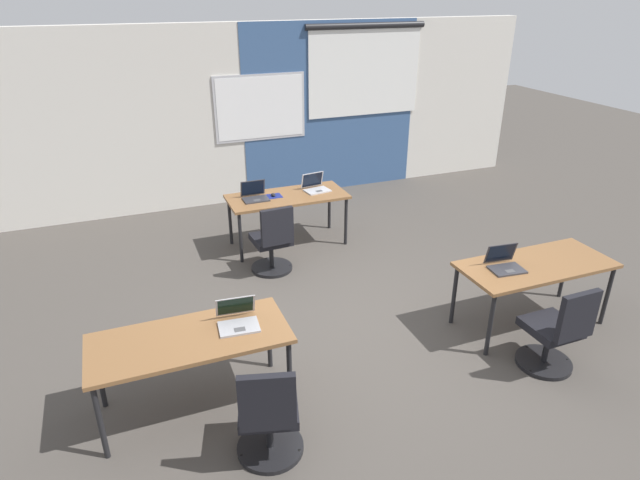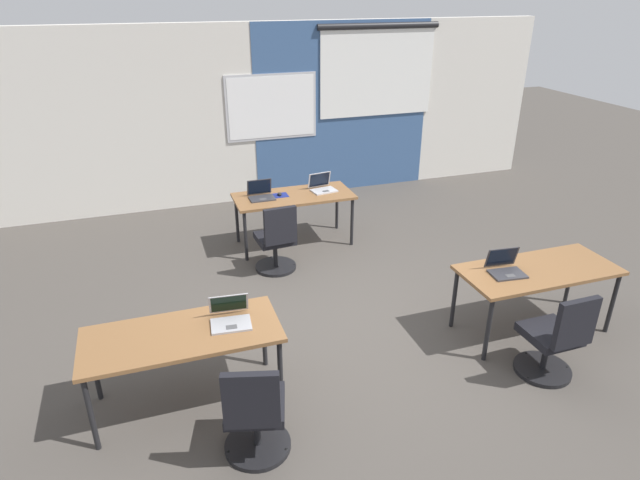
{
  "view_description": "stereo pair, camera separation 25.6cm",
  "coord_description": "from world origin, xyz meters",
  "px_view_note": "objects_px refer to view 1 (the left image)",
  "views": [
    {
      "loc": [
        -2.08,
        -4.33,
        3.28
      ],
      "look_at": [
        -0.21,
        0.46,
        0.85
      ],
      "focal_mm": 30.34,
      "sensor_mm": 36.0,
      "label": 1
    },
    {
      "loc": [
        -1.84,
        -4.42,
        3.28
      ],
      "look_at": [
        -0.21,
        0.46,
        0.85
      ],
      "focal_mm": 30.34,
      "sensor_mm": 36.0,
      "label": 2
    }
  ],
  "objects_px": {
    "mouse_far_left": "(273,195)",
    "chair_near_left_inner": "(269,419)",
    "desk_near_left": "(190,343)",
    "chair_far_left": "(273,245)",
    "desk_far_center": "(287,200)",
    "laptop_near_right_inner": "(505,264)",
    "desk_near_right": "(536,269)",
    "laptop_far_left": "(255,195)",
    "laptop_far_right": "(316,187)",
    "chair_near_right_inner": "(556,335)",
    "laptop_near_left_inner": "(238,319)"
  },
  "relations": [
    {
      "from": "desk_near_left",
      "to": "desk_far_center",
      "type": "bearing_deg",
      "value": 57.99
    },
    {
      "from": "laptop_far_right",
      "to": "chair_far_left",
      "type": "bearing_deg",
      "value": -146.96
    },
    {
      "from": "desk_near_right",
      "to": "chair_near_left_inner",
      "type": "relative_size",
      "value": 1.74
    },
    {
      "from": "chair_near_right_inner",
      "to": "mouse_far_left",
      "type": "relative_size",
      "value": 8.89
    },
    {
      "from": "chair_near_right_inner",
      "to": "chair_far_left",
      "type": "relative_size",
      "value": 1.0
    },
    {
      "from": "chair_near_right_inner",
      "to": "laptop_far_right",
      "type": "relative_size",
      "value": 2.49
    },
    {
      "from": "chair_far_left",
      "to": "chair_near_left_inner",
      "type": "relative_size",
      "value": 1.0
    },
    {
      "from": "laptop_far_left",
      "to": "laptop_far_right",
      "type": "bearing_deg",
      "value": 1.07
    },
    {
      "from": "laptop_near_right_inner",
      "to": "chair_near_left_inner",
      "type": "distance_m",
      "value": 2.84
    },
    {
      "from": "chair_near_left_inner",
      "to": "laptop_near_right_inner",
      "type": "bearing_deg",
      "value": -148.17
    },
    {
      "from": "desk_near_right",
      "to": "chair_near_right_inner",
      "type": "relative_size",
      "value": 1.74
    },
    {
      "from": "laptop_near_right_inner",
      "to": "chair_near_left_inner",
      "type": "relative_size",
      "value": 0.39
    },
    {
      "from": "laptop_far_left",
      "to": "chair_near_left_inner",
      "type": "height_order",
      "value": "laptop_far_left"
    },
    {
      "from": "laptop_near_right_inner",
      "to": "laptop_far_left",
      "type": "height_order",
      "value": "laptop_far_left"
    },
    {
      "from": "chair_near_right_inner",
      "to": "chair_near_left_inner",
      "type": "relative_size",
      "value": 1.0
    },
    {
      "from": "desk_far_center",
      "to": "laptop_far_left",
      "type": "distance_m",
      "value": 0.45
    },
    {
      "from": "desk_near_right",
      "to": "laptop_far_right",
      "type": "relative_size",
      "value": 4.34
    },
    {
      "from": "chair_far_left",
      "to": "laptop_near_right_inner",
      "type": "bearing_deg",
      "value": 127.6
    },
    {
      "from": "chair_near_left_inner",
      "to": "desk_near_left",
      "type": "bearing_deg",
      "value": -44.97
    },
    {
      "from": "desk_near_right",
      "to": "desk_far_center",
      "type": "xyz_separation_m",
      "value": [
        -1.75,
        2.8,
        0.0
      ]
    },
    {
      "from": "mouse_far_left",
      "to": "laptop_far_right",
      "type": "xyz_separation_m",
      "value": [
        0.61,
        0.02,
        0.03
      ]
    },
    {
      "from": "desk_far_center",
      "to": "laptop_far_left",
      "type": "bearing_deg",
      "value": 175.96
    },
    {
      "from": "desk_near_left",
      "to": "laptop_far_left",
      "type": "xyz_separation_m",
      "value": [
        1.31,
        2.83,
        0.11
      ]
    },
    {
      "from": "laptop_near_right_inner",
      "to": "chair_far_left",
      "type": "distance_m",
      "value": 2.76
    },
    {
      "from": "chair_far_left",
      "to": "desk_far_center",
      "type": "bearing_deg",
      "value": -124.89
    },
    {
      "from": "desk_near_right",
      "to": "mouse_far_left",
      "type": "height_order",
      "value": "mouse_far_left"
    },
    {
      "from": "desk_far_center",
      "to": "chair_near_right_inner",
      "type": "xyz_separation_m",
      "value": [
        1.43,
        -3.5,
        -0.28
      ]
    },
    {
      "from": "laptop_near_right_inner",
      "to": "desk_near_left",
      "type": "bearing_deg",
      "value": -173.37
    },
    {
      "from": "laptop_far_left",
      "to": "mouse_far_left",
      "type": "bearing_deg",
      "value": 1.0
    },
    {
      "from": "desk_near_left",
      "to": "laptop_near_right_inner",
      "type": "relative_size",
      "value": 4.47
    },
    {
      "from": "desk_near_left",
      "to": "chair_near_right_inner",
      "type": "relative_size",
      "value": 1.74
    },
    {
      "from": "desk_near_left",
      "to": "desk_far_center",
      "type": "height_order",
      "value": "same"
    },
    {
      "from": "desk_near_right",
      "to": "laptop_far_left",
      "type": "height_order",
      "value": "laptop_far_left"
    },
    {
      "from": "chair_far_left",
      "to": "laptop_far_left",
      "type": "bearing_deg",
      "value": -92.99
    },
    {
      "from": "desk_near_right",
      "to": "chair_far_left",
      "type": "distance_m",
      "value": 3.03
    },
    {
      "from": "laptop_near_right_inner",
      "to": "laptop_far_right",
      "type": "height_order",
      "value": "same"
    },
    {
      "from": "chair_near_left_inner",
      "to": "laptop_far_right",
      "type": "distance_m",
      "value": 4.03
    },
    {
      "from": "laptop_near_right_inner",
      "to": "laptop_near_left_inner",
      "type": "xyz_separation_m",
      "value": [
        -2.72,
        -0.0,
        -0.0
      ]
    },
    {
      "from": "desk_far_center",
      "to": "laptop_near_right_inner",
      "type": "distance_m",
      "value": 3.09
    },
    {
      "from": "desk_near_left",
      "to": "chair_far_left",
      "type": "height_order",
      "value": "chair_far_left"
    },
    {
      "from": "laptop_far_left",
      "to": "chair_near_left_inner",
      "type": "distance_m",
      "value": 3.71
    },
    {
      "from": "laptop_far_left",
      "to": "chair_near_left_inner",
      "type": "relative_size",
      "value": 0.36
    },
    {
      "from": "desk_near_right",
      "to": "chair_near_right_inner",
      "type": "bearing_deg",
      "value": -114.64
    },
    {
      "from": "mouse_far_left",
      "to": "chair_near_left_inner",
      "type": "distance_m",
      "value": 3.79
    },
    {
      "from": "desk_far_center",
      "to": "laptop_far_right",
      "type": "bearing_deg",
      "value": 7.23
    },
    {
      "from": "desk_near_left",
      "to": "mouse_far_left",
      "type": "bearing_deg",
      "value": 61.09
    },
    {
      "from": "chair_near_right_inner",
      "to": "mouse_far_left",
      "type": "distance_m",
      "value": 3.9
    },
    {
      "from": "laptop_near_left_inner",
      "to": "chair_near_left_inner",
      "type": "height_order",
      "value": "laptop_near_left_inner"
    },
    {
      "from": "desk_near_right",
      "to": "mouse_far_left",
      "type": "bearing_deg",
      "value": 124.26
    },
    {
      "from": "desk_near_right",
      "to": "chair_near_right_inner",
      "type": "height_order",
      "value": "chair_near_right_inner"
    }
  ]
}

